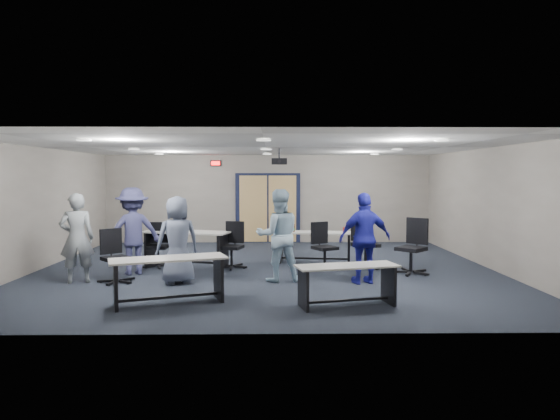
{
  "coord_description": "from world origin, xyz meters",
  "views": [
    {
      "loc": [
        0.15,
        -10.93,
        2.09
      ],
      "look_at": [
        0.31,
        -0.3,
        1.34
      ],
      "focal_mm": 32.0,
      "sensor_mm": 36.0,
      "label": 1
    }
  ],
  "objects_px": {
    "table_front_left": "(169,272)",
    "person_lightblue": "(278,235)",
    "chair_back_a": "(158,245)",
    "table_front_right": "(347,278)",
    "chair_loose_left": "(116,256)",
    "person_gray": "(77,238)",
    "chair_loose_right": "(411,246)",
    "person_plaid": "(177,240)",
    "person_back": "(133,231)",
    "person_navy": "(365,238)",
    "table_back_left": "(187,242)",
    "chair_back_b": "(231,245)",
    "chair_back_d": "(366,243)",
    "table_back_right": "(315,241)",
    "chair_back_c": "(325,246)"
  },
  "relations": [
    {
      "from": "chair_back_c",
      "to": "person_back",
      "type": "xyz_separation_m",
      "value": [
        -4.1,
        -0.5,
        0.4
      ]
    },
    {
      "from": "table_front_left",
      "to": "chair_back_a",
      "type": "xyz_separation_m",
      "value": [
        -0.92,
        3.23,
        -0.01
      ]
    },
    {
      "from": "table_front_left",
      "to": "person_lightblue",
      "type": "relative_size",
      "value": 1.08
    },
    {
      "from": "table_front_right",
      "to": "chair_loose_left",
      "type": "height_order",
      "value": "chair_loose_left"
    },
    {
      "from": "chair_loose_right",
      "to": "table_back_left",
      "type": "bearing_deg",
      "value": -146.57
    },
    {
      "from": "table_front_right",
      "to": "table_back_left",
      "type": "bearing_deg",
      "value": 119.17
    },
    {
      "from": "table_front_right",
      "to": "person_gray",
      "type": "height_order",
      "value": "person_gray"
    },
    {
      "from": "person_lightblue",
      "to": "chair_back_a",
      "type": "bearing_deg",
      "value": -38.24
    },
    {
      "from": "chair_back_b",
      "to": "table_back_left",
      "type": "bearing_deg",
      "value": -175.9
    },
    {
      "from": "chair_back_a",
      "to": "chair_loose_right",
      "type": "bearing_deg",
      "value": -10.0
    },
    {
      "from": "chair_back_a",
      "to": "person_gray",
      "type": "xyz_separation_m",
      "value": [
        -1.17,
        -1.63,
        0.37
      ]
    },
    {
      "from": "chair_back_c",
      "to": "person_plaid",
      "type": "distance_m",
      "value": 3.32
    },
    {
      "from": "chair_loose_left",
      "to": "table_back_left",
      "type": "bearing_deg",
      "value": 16.0
    },
    {
      "from": "chair_back_a",
      "to": "person_lightblue",
      "type": "xyz_separation_m",
      "value": [
        2.72,
        -1.52,
        0.4
      ]
    },
    {
      "from": "chair_back_b",
      "to": "chair_back_d",
      "type": "distance_m",
      "value": 3.02
    },
    {
      "from": "table_back_right",
      "to": "chair_back_b",
      "type": "bearing_deg",
      "value": -152.87
    },
    {
      "from": "table_front_right",
      "to": "chair_loose_right",
      "type": "bearing_deg",
      "value": 43.04
    },
    {
      "from": "table_front_right",
      "to": "chair_back_a",
      "type": "bearing_deg",
      "value": 125.13
    },
    {
      "from": "table_back_left",
      "to": "table_back_right",
      "type": "xyz_separation_m",
      "value": [
        2.97,
        0.45,
        -0.04
      ]
    },
    {
      "from": "table_front_left",
      "to": "chair_back_c",
      "type": "bearing_deg",
      "value": 26.35
    },
    {
      "from": "chair_back_a",
      "to": "person_back",
      "type": "distance_m",
      "value": 0.96
    },
    {
      "from": "table_front_left",
      "to": "table_back_right",
      "type": "distance_m",
      "value": 4.62
    },
    {
      "from": "chair_loose_left",
      "to": "person_navy",
      "type": "xyz_separation_m",
      "value": [
        4.8,
        -0.11,
        0.36
      ]
    },
    {
      "from": "table_front_right",
      "to": "chair_loose_right",
      "type": "distance_m",
      "value": 3.09
    },
    {
      "from": "chair_back_c",
      "to": "person_gray",
      "type": "relative_size",
      "value": 0.59
    },
    {
      "from": "person_plaid",
      "to": "chair_back_a",
      "type": "bearing_deg",
      "value": -91.28
    },
    {
      "from": "chair_loose_left",
      "to": "person_gray",
      "type": "height_order",
      "value": "person_gray"
    },
    {
      "from": "table_front_right",
      "to": "chair_back_d",
      "type": "height_order",
      "value": "chair_back_d"
    },
    {
      "from": "chair_loose_left",
      "to": "chair_loose_right",
      "type": "distance_m",
      "value": 6.0
    },
    {
      "from": "person_lightblue",
      "to": "person_gray",
      "type": "bearing_deg",
      "value": -7.37
    },
    {
      "from": "table_front_right",
      "to": "person_navy",
      "type": "height_order",
      "value": "person_navy"
    },
    {
      "from": "person_plaid",
      "to": "person_lightblue",
      "type": "relative_size",
      "value": 0.93
    },
    {
      "from": "table_back_left",
      "to": "person_navy",
      "type": "xyz_separation_m",
      "value": [
        3.74,
        -1.85,
        0.33
      ]
    },
    {
      "from": "chair_loose_right",
      "to": "person_plaid",
      "type": "xyz_separation_m",
      "value": [
        -4.75,
        -0.85,
        0.26
      ]
    },
    {
      "from": "table_front_right",
      "to": "person_plaid",
      "type": "xyz_separation_m",
      "value": [
        -3.01,
        1.7,
        0.39
      ]
    },
    {
      "from": "person_gray",
      "to": "person_lightblue",
      "type": "xyz_separation_m",
      "value": [
        3.9,
        0.11,
        0.03
      ]
    },
    {
      "from": "person_gray",
      "to": "person_navy",
      "type": "distance_m",
      "value": 5.56
    },
    {
      "from": "table_front_left",
      "to": "person_lightblue",
      "type": "bearing_deg",
      "value": 23.98
    },
    {
      "from": "table_front_left",
      "to": "person_gray",
      "type": "xyz_separation_m",
      "value": [
        -2.09,
        1.6,
        0.36
      ]
    },
    {
      "from": "table_front_left",
      "to": "chair_back_a",
      "type": "height_order",
      "value": "chair_back_a"
    },
    {
      "from": "table_front_right",
      "to": "person_plaid",
      "type": "distance_m",
      "value": 3.48
    },
    {
      "from": "chair_loose_left",
      "to": "person_lightblue",
      "type": "distance_m",
      "value": 3.16
    },
    {
      "from": "chair_back_a",
      "to": "chair_back_d",
      "type": "height_order",
      "value": "chair_back_d"
    },
    {
      "from": "table_front_right",
      "to": "table_back_left",
      "type": "height_order",
      "value": "table_back_left"
    },
    {
      "from": "chair_back_a",
      "to": "table_back_right",
      "type": "bearing_deg",
      "value": 7.33
    },
    {
      "from": "person_navy",
      "to": "chair_back_b",
      "type": "bearing_deg",
      "value": -43.18
    },
    {
      "from": "person_gray",
      "to": "person_back",
      "type": "height_order",
      "value": "person_back"
    },
    {
      "from": "chair_back_d",
      "to": "table_front_right",
      "type": "bearing_deg",
      "value": -124.92
    },
    {
      "from": "person_gray",
      "to": "person_plaid",
      "type": "distance_m",
      "value": 1.96
    },
    {
      "from": "person_gray",
      "to": "person_navy",
      "type": "height_order",
      "value": "person_navy"
    }
  ]
}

